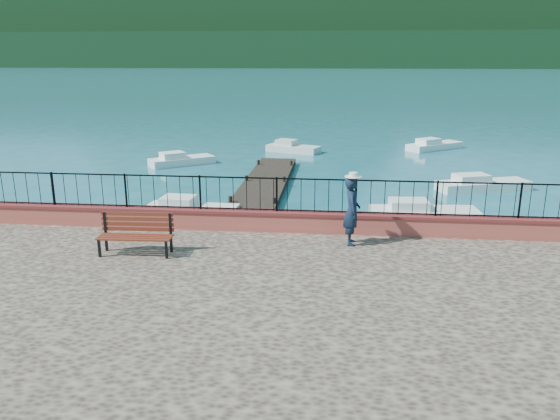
% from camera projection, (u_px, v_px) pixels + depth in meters
% --- Properties ---
extents(ground, '(2000.00, 2000.00, 0.00)m').
position_uv_depth(ground, '(272.00, 331.00, 12.37)').
color(ground, '#19596B').
rests_on(ground, ground).
extents(parapet, '(28.00, 0.46, 0.58)m').
position_uv_depth(parapet, '(287.00, 221.00, 15.51)').
color(parapet, '#AA4F3D').
rests_on(parapet, promenade).
extents(railing, '(27.00, 0.05, 0.95)m').
position_uv_depth(railing, '(287.00, 195.00, 15.30)').
color(railing, black).
rests_on(railing, parapet).
extents(dock, '(2.00, 16.00, 0.30)m').
position_uv_depth(dock, '(259.00, 194.00, 24.02)').
color(dock, '#2D231C').
rests_on(dock, ground).
extents(far_forest, '(900.00, 60.00, 18.00)m').
position_uv_depth(far_forest, '(337.00, 50.00, 297.02)').
color(far_forest, black).
rests_on(far_forest, ground).
extents(foothills, '(900.00, 120.00, 44.00)m').
position_uv_depth(foothills, '(338.00, 30.00, 350.90)').
color(foothills, black).
rests_on(foothills, ground).
extents(park_bench, '(1.87, 0.67, 1.03)m').
position_uv_depth(park_bench, '(136.00, 242.00, 13.70)').
color(park_bench, black).
rests_on(park_bench, promenade).
extents(person, '(0.46, 0.68, 1.82)m').
position_uv_depth(person, '(352.00, 211.00, 14.27)').
color(person, black).
rests_on(person, promenade).
extents(hat, '(0.44, 0.44, 0.12)m').
position_uv_depth(hat, '(353.00, 175.00, 14.01)').
color(hat, white).
rests_on(hat, person).
extents(boat_0, '(3.61, 1.53, 0.80)m').
position_uv_depth(boat_0, '(192.00, 207.00, 21.11)').
color(boat_0, white).
rests_on(boat_0, ground).
extents(boat_1, '(4.11, 1.56, 0.80)m').
position_uv_depth(boat_1, '(424.00, 210.00, 20.69)').
color(boat_1, silver).
rests_on(boat_1, ground).
extents(boat_2, '(4.50, 2.55, 0.80)m').
position_uv_depth(boat_2, '(484.00, 182.00, 25.29)').
color(boat_2, silver).
rests_on(boat_2, ground).
extents(boat_3, '(3.70, 3.21, 0.80)m').
position_uv_depth(boat_3, '(182.00, 158.00, 31.20)').
color(boat_3, silver).
rests_on(boat_3, ground).
extents(boat_4, '(3.68, 2.47, 0.80)m').
position_uv_depth(boat_4, '(293.00, 146.00, 35.37)').
color(boat_4, silver).
rests_on(boat_4, ground).
extents(boat_5, '(4.06, 3.55, 0.80)m').
position_uv_depth(boat_5, '(435.00, 143.00, 36.37)').
color(boat_5, white).
rests_on(boat_5, ground).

